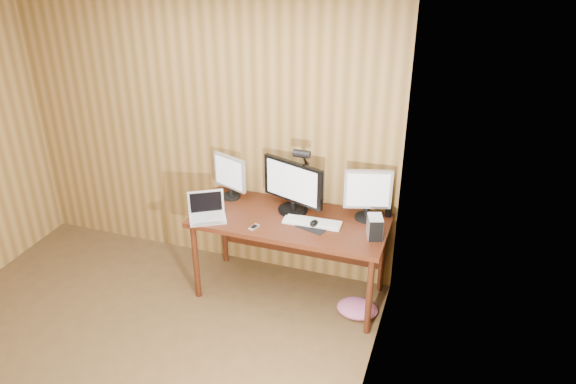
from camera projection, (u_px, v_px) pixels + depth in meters
The scene contains 14 objects.
room_shell at pixel (49, 252), 3.24m from camera, with size 4.00×4.00×4.00m.
desk at pixel (293, 227), 4.70m from camera, with size 1.60×0.70×0.75m.
monitor_center at pixel (293, 186), 4.60m from camera, with size 0.55×0.25×0.45m.
monitor_left at pixel (230, 176), 4.82m from camera, with size 0.33×0.16×0.39m.
monitor_right at pixel (368, 193), 4.48m from camera, with size 0.38×0.18×0.43m.
laptop at pixel (207, 212), 4.58m from camera, with size 0.37×0.34×0.21m.
keyboard at pixel (312, 222), 4.51m from camera, with size 0.47×0.16×0.02m.
mousepad at pixel (314, 225), 4.48m from camera, with size 0.24×0.20×0.00m, color black.
mouse at pixel (314, 223), 4.47m from camera, with size 0.07×0.11×0.04m, color black.
hard_drive at pixel (375, 227), 4.30m from camera, with size 0.15×0.18×0.17m.
phone at pixel (254, 227), 4.45m from camera, with size 0.07×0.11×0.01m.
speaker at pixel (389, 209), 4.59m from camera, with size 0.05×0.05×0.13m, color black.
desk_lamp at pixel (304, 169), 4.57m from camera, with size 0.14×0.20×0.60m.
fabric_pile at pixel (357, 308), 4.65m from camera, with size 0.34×0.28×0.11m, color #CA618E, non-canonical shape.
Camera 1 is at (2.18, -2.15, 3.04)m, focal length 35.00 mm.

